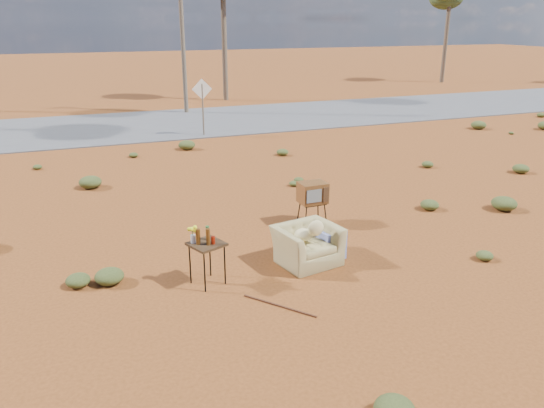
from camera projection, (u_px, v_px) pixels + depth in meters
name	position (u px, v px, depth m)	size (l,w,h in m)	color
ground	(284.00, 271.00, 9.61)	(140.00, 140.00, 0.00)	brown
highway	(153.00, 124.00, 22.83)	(140.00, 7.00, 0.04)	#565659
armchair	(311.00, 239.00, 9.86)	(1.39, 1.05, 0.96)	#9C8C55
tv_unit	(313.00, 193.00, 11.63)	(0.60, 0.49, 0.95)	black
side_table	(204.00, 242.00, 8.91)	(0.69, 0.69, 1.06)	#392514
rusty_bar	(279.00, 306.00, 8.42)	(0.04, 0.04, 1.32)	#4F2615
road_sign	(202.00, 97.00, 20.20)	(0.78, 0.06, 2.19)	brown
utility_pole_center	(182.00, 23.00, 24.34)	(1.40, 0.20, 8.00)	brown
scrub_patch	(187.00, 197.00, 13.17)	(17.49, 8.07, 0.33)	#454E22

